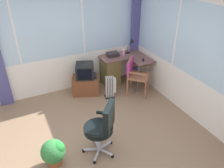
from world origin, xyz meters
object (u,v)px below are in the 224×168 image
object	(u,v)px
tv_on_stand	(86,80)
potted_plant	(54,152)
wooden_armchair	(134,71)
space_heater	(111,87)
desk_lamp	(132,44)
office_chair	(103,125)
desk	(113,70)
tv_remote	(143,60)
spray_bottle	(123,52)
paper_tray	(113,54)

from	to	relation	value
tv_on_stand	potted_plant	world-z (taller)	tv_on_stand
wooden_armchair	space_heater	distance (m)	0.68
desk_lamp	potted_plant	bearing A→B (deg)	-142.10
desk_lamp	office_chair	xyz separation A→B (m)	(-1.81, -2.16, -0.41)
desk	office_chair	bearing A→B (deg)	-120.24
space_heater	tv_on_stand	bearing A→B (deg)	135.54
space_heater	potted_plant	size ratio (longest dim) A/B	1.16
tv_remote	office_chair	distance (m)	2.44
office_chair	potted_plant	xyz separation A→B (m)	(-0.83, 0.10, -0.32)
office_chair	spray_bottle	bearing A→B (deg)	53.74
tv_remote	paper_tray	size ratio (longest dim) A/B	0.50
desk_lamp	tv_remote	distance (m)	0.60
office_chair	space_heater	world-z (taller)	office_chair
office_chair	desk_lamp	bearing A→B (deg)	49.98
desk_lamp	tv_on_stand	world-z (taller)	desk_lamp
desk_lamp	paper_tray	bearing A→B (deg)	176.80
paper_tray	office_chair	world-z (taller)	office_chair
spray_bottle	space_heater	bearing A→B (deg)	-138.88
desk_lamp	space_heater	xyz separation A→B (m)	(-0.92, -0.63, -0.73)
wooden_armchair	potted_plant	size ratio (longest dim) A/B	1.86
wooden_armchair	potted_plant	xyz separation A→B (m)	(-2.32, -1.37, -0.31)
wooden_armchair	space_heater	bearing A→B (deg)	175.11
desk	office_chair	xyz separation A→B (m)	(-1.22, -2.10, 0.19)
tv_on_stand	desk	bearing A→B (deg)	7.74
desk	spray_bottle	xyz separation A→B (m)	(0.31, -0.01, 0.46)
desk_lamp	tv_on_stand	size ratio (longest dim) A/B	0.48
desk_lamp	spray_bottle	world-z (taller)	desk_lamp
wooden_armchair	office_chair	xyz separation A→B (m)	(-1.50, -1.48, 0.01)
desk_lamp	wooden_armchair	xyz separation A→B (m)	(-0.31, -0.68, -0.42)
office_chair	space_heater	distance (m)	1.80
space_heater	spray_bottle	bearing A→B (deg)	41.12
office_chair	potted_plant	distance (m)	0.89
spray_bottle	tv_on_stand	world-z (taller)	spray_bottle
wooden_armchair	spray_bottle	bearing A→B (deg)	87.12
tv_remote	tv_on_stand	size ratio (longest dim) A/B	0.19
paper_tray	tv_on_stand	xyz separation A→B (m)	(-0.85, -0.20, -0.46)
paper_tray	wooden_armchair	distance (m)	0.78
desk_lamp	wooden_armchair	bearing A→B (deg)	-114.78
desk	tv_on_stand	bearing A→B (deg)	-172.26
potted_plant	wooden_armchair	bearing A→B (deg)	30.57
office_chair	paper_tray	bearing A→B (deg)	59.78
desk	spray_bottle	bearing A→B (deg)	-2.79
office_chair	tv_on_stand	distance (m)	2.05
tv_remote	desk_lamp	bearing A→B (deg)	123.64
potted_plant	paper_tray	bearing A→B (deg)	44.77
desk_lamp	office_chair	world-z (taller)	desk_lamp
desk_lamp	spray_bottle	bearing A→B (deg)	-165.16
spray_bottle	office_chair	size ratio (longest dim) A/B	0.21
tv_remote	tv_on_stand	world-z (taller)	tv_on_stand
tv_remote	wooden_armchair	size ratio (longest dim) A/B	0.16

